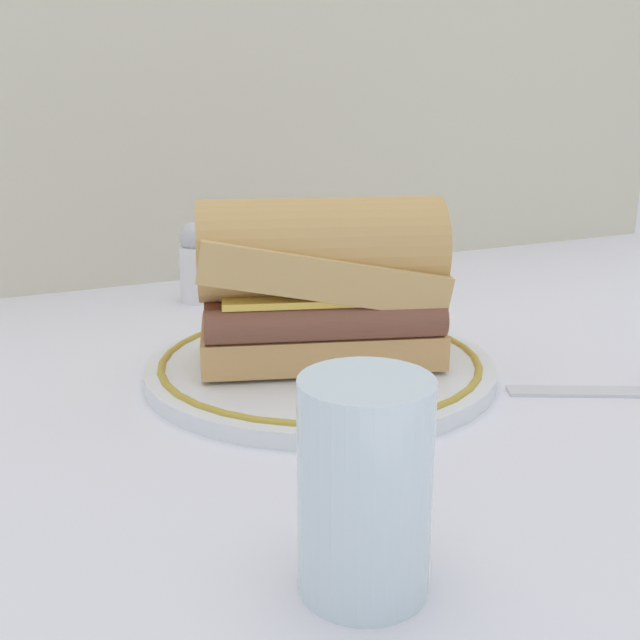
# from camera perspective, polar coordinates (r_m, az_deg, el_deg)

# --- Properties ---
(ground_plane) EXTENTS (1.50, 1.50, 0.00)m
(ground_plane) POSITION_cam_1_polar(r_m,az_deg,el_deg) (0.57, -0.82, -5.26)
(ground_plane) COLOR white
(wall_back) EXTENTS (1.50, 0.02, 0.60)m
(wall_back) POSITION_cam_1_polar(r_m,az_deg,el_deg) (0.91, -12.25, 21.70)
(wall_back) COLOR beige
(wall_back) RESTS_ON ground_plane
(plate) EXTENTS (0.27, 0.27, 0.01)m
(plate) POSITION_cam_1_polar(r_m,az_deg,el_deg) (0.60, 0.00, -3.42)
(plate) COLOR white
(plate) RESTS_ON ground_plane
(sausage_sandwich) EXTENTS (0.20, 0.15, 0.12)m
(sausage_sandwich) POSITION_cam_1_polar(r_m,az_deg,el_deg) (0.58, 0.00, 2.95)
(sausage_sandwich) COLOR tan
(sausage_sandwich) RESTS_ON plate
(drinking_glass) EXTENTS (0.06, 0.06, 0.10)m
(drinking_glass) POSITION_cam_1_polar(r_m,az_deg,el_deg) (0.34, 3.34, -13.37)
(drinking_glass) COLOR silver
(drinking_glass) RESTS_ON ground_plane
(salt_shaker) EXTENTS (0.04, 0.04, 0.09)m
(salt_shaker) POSITION_cam_1_polar(r_m,az_deg,el_deg) (0.81, -9.36, 4.22)
(salt_shaker) COLOR white
(salt_shaker) RESTS_ON ground_plane
(butter_knife) EXTENTS (0.15, 0.09, 0.01)m
(butter_knife) POSITION_cam_1_polar(r_m,az_deg,el_deg) (0.61, 22.71, -4.73)
(butter_knife) COLOR silver
(butter_knife) RESTS_ON ground_plane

